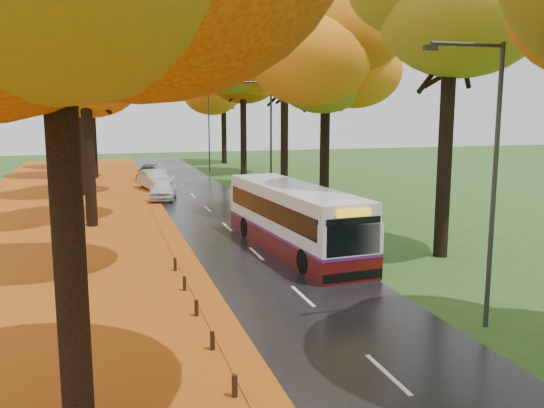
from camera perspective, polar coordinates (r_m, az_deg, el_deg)
name	(u,v)px	position (r m, az deg, el deg)	size (l,w,h in m)	color
road	(223,224)	(31.70, -4.84, -1.96)	(6.50, 90.00, 0.04)	black
centre_line	(223,223)	(31.69, -4.84, -1.92)	(0.12, 90.00, 0.01)	silver
leaf_verge	(49,234)	(31.20, -21.26, -2.77)	(12.00, 90.00, 0.02)	maroon
leaf_drift	(167,227)	(31.24, -10.33, -2.21)	(0.90, 90.00, 0.01)	#B86612
trees_left	(78,45)	(32.70, -18.70, 14.69)	(9.20, 74.00, 13.88)	black
trees_right	(334,50)	(35.22, 6.21, 14.95)	(9.30, 74.20, 13.96)	black
streetlamp_near	(488,165)	(16.95, 20.59, 3.67)	(2.45, 0.18, 8.00)	#333538
streetlamp_mid	(267,133)	(36.92, -0.48, 7.01)	(2.45, 0.18, 8.00)	#333538
streetlamp_far	(206,125)	(58.37, -6.52, 7.81)	(2.45, 0.18, 8.00)	#333538
bus	(294,217)	(25.37, 2.15, -1.30)	(3.36, 11.00, 2.85)	#490C0B
car_white	(163,189)	(40.65, -10.74, 1.44)	(1.65, 4.11, 1.40)	white
car_silver	(155,180)	(45.86, -11.54, 2.37)	(1.61, 4.62, 1.52)	#A1A3A8
car_dark	(147,172)	(53.11, -12.24, 3.08)	(1.62, 3.98, 1.15)	black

